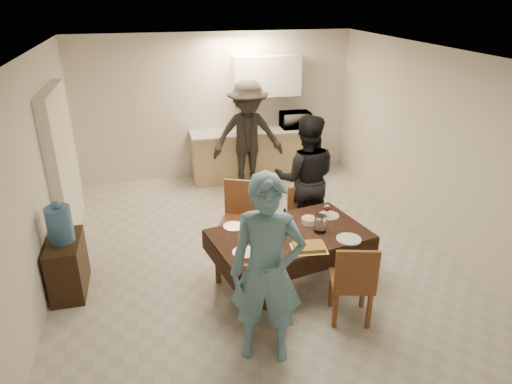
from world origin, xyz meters
TOP-DOWN VIEW (x-y plane):
  - floor at (0.00, 0.00)m, footprint 5.00×6.00m
  - ceiling at (0.00, 0.00)m, footprint 5.00×6.00m
  - wall_back at (0.00, 3.00)m, footprint 5.00×0.02m
  - wall_front at (0.00, -3.00)m, footprint 5.00×0.02m
  - wall_left at (-2.50, 0.00)m, footprint 0.02×6.00m
  - wall_right at (2.50, 0.00)m, footprint 0.02×6.00m
  - stub_partition at (-2.42, 1.20)m, footprint 0.15×1.40m
  - kitchen_base_cabinet at (0.60, 2.68)m, footprint 2.20×0.60m
  - kitchen_worktop at (0.60, 2.68)m, footprint 2.24×0.64m
  - upper_cabinet at (0.90, 2.82)m, footprint 1.20×0.34m
  - dining_table at (0.25, -0.75)m, footprint 1.94×1.37m
  - chair_near_left at (-0.20, -1.58)m, footprint 0.54×0.57m
  - chair_near_right at (0.70, -1.59)m, footprint 0.53×0.54m
  - chair_far_left at (-0.20, -0.09)m, footprint 0.60×0.62m
  - chair_far_right at (0.70, -0.08)m, footprint 0.38×0.38m
  - console at (-2.28, -0.28)m, footprint 0.36×0.72m
  - water_jug at (-2.28, -0.28)m, footprint 0.28×0.28m
  - wine_bottle at (0.20, -0.70)m, footprint 0.07×0.07m
  - water_pitcher at (0.60, -0.80)m, footprint 0.13×0.13m
  - savoury_tart at (0.35, -1.13)m, footprint 0.41×0.33m
  - salad_bowl at (0.55, -0.57)m, footprint 0.18×0.18m
  - mushroom_dish at (0.20, -0.47)m, footprint 0.22×0.22m
  - wine_glass_a at (-0.30, -1.00)m, footprint 0.09×0.09m
  - wine_glass_b at (0.80, -0.50)m, footprint 0.09×0.09m
  - wine_glass_c at (0.05, -0.45)m, footprint 0.08×0.08m
  - plate_near_left at (-0.35, -1.05)m, footprint 0.25×0.25m
  - plate_near_right at (0.85, -1.05)m, footprint 0.28×0.28m
  - plate_far_left at (-0.35, -0.45)m, footprint 0.25×0.25m
  - plate_far_right at (0.85, -0.45)m, footprint 0.26×0.26m
  - microwave at (1.42, 2.68)m, footprint 0.53×0.36m
  - person_near at (-0.30, -1.80)m, footprint 0.79×0.64m
  - person_far at (0.80, 0.30)m, footprint 1.02×0.89m
  - person_kitchen at (0.42, 2.23)m, footprint 1.23×0.70m

SIDE VIEW (x-z plane):
  - floor at x=0.00m, z-range -0.01..0.01m
  - console at x=-2.28m, z-range 0.00..0.67m
  - kitchen_base_cabinet at x=0.60m, z-range 0.00..0.86m
  - chair_far_right at x=0.70m, z-range 0.28..0.74m
  - chair_near_left at x=-0.20m, z-range 0.30..0.79m
  - chair_near_right at x=0.70m, z-range 0.32..0.84m
  - chair_far_left at x=-0.20m, z-range 0.34..0.89m
  - dining_table at x=0.25m, z-range 0.31..1.00m
  - plate_far_left at x=-0.35m, z-range 0.69..0.70m
  - plate_near_left at x=-0.35m, z-range 0.69..0.70m
  - plate_far_right at x=0.85m, z-range 0.69..0.70m
  - plate_near_right at x=0.85m, z-range 0.69..0.70m
  - mushroom_dish at x=0.20m, z-range 0.69..0.73m
  - savoury_tart at x=0.35m, z-range 0.69..0.74m
  - salad_bowl at x=0.55m, z-range 0.69..0.76m
  - wine_glass_c at x=0.05m, z-range 0.69..0.86m
  - wine_glass_b at x=0.80m, z-range 0.69..0.88m
  - water_pitcher at x=0.60m, z-range 0.69..0.90m
  - wine_glass_a at x=-0.30m, z-range 0.69..0.90m
  - wine_bottle at x=0.20m, z-range 0.69..0.99m
  - water_jug at x=-2.28m, z-range 0.67..1.08m
  - kitchen_worktop at x=0.60m, z-range 0.86..0.91m
  - person_far at x=0.80m, z-range 0.00..1.78m
  - person_near at x=-0.30m, z-range 0.00..1.87m
  - person_kitchen at x=0.42m, z-range 0.00..1.90m
  - stub_partition at x=-2.42m, z-range 0.00..2.10m
  - microwave at x=1.42m, z-range 0.91..1.20m
  - wall_back at x=0.00m, z-range 0.00..2.60m
  - wall_front at x=0.00m, z-range 0.00..2.60m
  - wall_left at x=-2.50m, z-range 0.00..2.60m
  - wall_right at x=2.50m, z-range 0.00..2.60m
  - upper_cabinet at x=0.90m, z-range 1.50..2.20m
  - ceiling at x=0.00m, z-range 2.59..2.61m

